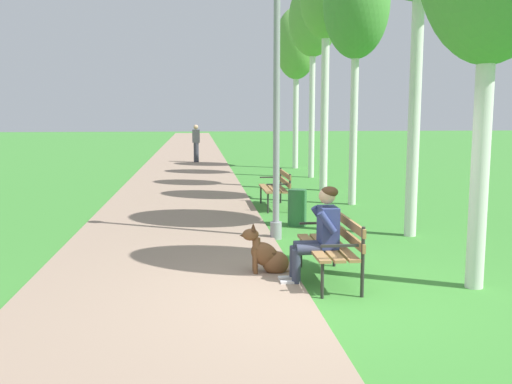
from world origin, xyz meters
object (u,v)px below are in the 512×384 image
Objects in this scene: park_bench_near at (334,242)px; person_seated_on_near_bench at (320,231)px; lamp_post_near at (277,97)px; litter_bin at (297,208)px; pedestrian_distant at (196,144)px; dog_brown at (268,256)px; birch_tree_fourth at (326,4)px; park_bench_mid at (277,186)px; birch_tree_fifth at (313,21)px; birch_tree_third at (356,5)px; birch_tree_sixth at (296,45)px.

person_seated_on_near_bench reaches higher than park_bench_near.
lamp_post_near is 2.44m from litter_bin.
lamp_post_near is at bearing 99.00° from park_bench_near.
pedestrian_distant reaches higher than litter_bin.
dog_brown reaches higher than litter_bin.
pedestrian_distant is at bearing 111.08° from birch_tree_fourth.
person_seated_on_near_bench is 0.76× the size of pedestrian_distant.
park_bench_mid is 2.10m from litter_bin.
pedestrian_distant is (-1.36, 15.23, -1.59)m from lamp_post_near.
birch_tree_fifth reaches higher than park_bench_mid.
person_seated_on_near_bench is at bearing -157.36° from park_bench_near.
dog_brown is at bearing 156.55° from park_bench_near.
person_seated_on_near_bench is 3.15m from lamp_post_near.
park_bench_mid is at bearing -170.66° from birch_tree_third.
birch_tree_fourth reaches higher than birch_tree_sixth.
park_bench_near is 0.24× the size of birch_tree_sixth.
birch_tree_fifth is (2.01, 6.04, 4.60)m from park_bench_mid.
park_bench_near is at bearing -81.00° from lamp_post_near.
park_bench_mid is at bearing -108.38° from birch_tree_fifth.
person_seated_on_near_bench is 17.92m from pedestrian_distant.
pedestrian_distant is (-1.93, 14.09, 0.49)m from litter_bin.
park_bench_near is at bearing -23.45° from dog_brown.
park_bench_near and park_bench_mid have the same top height.
birch_tree_third is (2.73, 5.72, 4.34)m from dog_brown.
park_bench_near is at bearing 22.64° from person_seated_on_near_bench.
birch_tree_third is 8.95m from birch_tree_sixth.
park_bench_mid is 2.14× the size of litter_bin.
birch_tree_fourth is 0.98× the size of birch_tree_fifth.
pedestrian_distant is (-3.68, 11.69, -3.76)m from birch_tree_third.
birch_tree_fourth reaches higher than dog_brown.
dog_brown is 15.60m from birch_tree_sixth.
person_seated_on_near_bench is 0.19× the size of birch_tree_fifth.
park_bench_mid is 10.36m from birch_tree_sixth.
pedestrian_distant is at bearing 94.98° from person_seated_on_near_bench.
person_seated_on_near_bench is at bearing -35.99° from dog_brown.
person_seated_on_near_bench is 9.90m from birch_tree_fourth.
park_bench_mid is 0.24× the size of birch_tree_fourth.
birch_tree_sixth is at bearing 78.68° from lamp_post_near.
birch_tree_sixth is at bearing 77.67° from park_bench_mid.
park_bench_mid is 5.49m from dog_brown.
lamp_post_near is 9.97m from birch_tree_fifth.
park_bench_near is 2.14× the size of litter_bin.
litter_bin is (0.38, 3.76, -0.33)m from person_seated_on_near_bench.
birch_tree_sixth is (2.91, 14.67, 4.46)m from dog_brown.
dog_brown is at bearing 144.01° from person_seated_on_near_bench.
litter_bin is (0.57, 1.14, -2.08)m from lamp_post_near.
pedestrian_distant is at bearing 95.67° from park_bench_near.
birch_tree_fifth is at bearing 79.09° from person_seated_on_near_bench.
park_bench_mid is 5.60m from birch_tree_fourth.
birch_tree_third is 2.55m from birch_tree_fourth.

